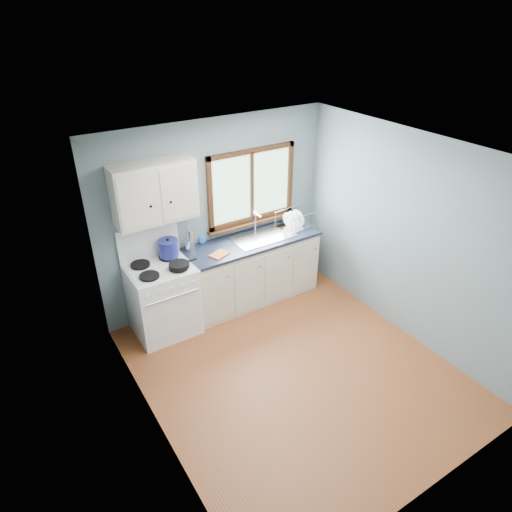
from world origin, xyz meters
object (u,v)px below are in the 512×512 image
gas_range (163,297)px  dish_rack (294,223)px  sink (263,241)px  base_cabinets (252,273)px  stockpot (168,248)px  thermos (191,241)px  utensil_crock (190,245)px  skillet (179,265)px

gas_range → dish_rack: bearing=1.2°
sink → base_cabinets: bearing=179.9°
gas_range → stockpot: (0.19, 0.14, 0.57)m
sink → thermos: (-0.98, 0.16, 0.20)m
stockpot → dish_rack: bearing=-3.1°
thermos → dish_rack: 1.52m
utensil_crock → base_cabinets: bearing=-12.6°
sink → skillet: (-1.30, -0.19, 0.13)m
skillet → utensil_crock: bearing=42.9°
gas_range → skillet: size_ratio=3.61×
sink → dish_rack: (0.53, 0.02, 0.12)m
dish_rack → gas_range: bearing=173.7°
base_cabinets → gas_range: bearing=-179.2°
base_cabinets → dish_rack: 0.91m
sink → utensil_crock: (-0.99, 0.18, 0.14)m
stockpot → utensil_crock: size_ratio=0.86×
base_cabinets → skillet: skillet is taller
gas_range → base_cabinets: (1.31, 0.02, -0.08)m
utensil_crock → dish_rack: 1.53m
sink → dish_rack: size_ratio=1.68×
gas_range → base_cabinets: gas_range is taller
base_cabinets → utensil_crock: bearing=167.4°
gas_range → thermos: (0.51, 0.18, 0.57)m
base_cabinets → utensil_crock: (-0.81, 0.18, 0.59)m
sink → stockpot: sink is taller
gas_range → base_cabinets: size_ratio=0.74×
utensil_crock → dish_rack: utensil_crock is taller
utensil_crock → thermos: utensil_crock is taller
skillet → thermos: size_ratio=1.34×
base_cabinets → sink: bearing=-0.1°
thermos → dish_rack: (1.51, -0.14, -0.08)m
gas_range → dish_rack: size_ratio=2.72×
utensil_crock → dish_rack: bearing=-5.9°
sink → utensil_crock: 1.01m
sink → skillet: size_ratio=2.23×
thermos → skillet: bearing=-132.2°
base_cabinets → stockpot: stockpot is taller
thermos → gas_range: bearing=-160.5°
base_cabinets → dish_rack: dish_rack is taller
thermos → stockpot: bearing=-172.7°
skillet → stockpot: size_ratio=1.18×
stockpot → thermos: same height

